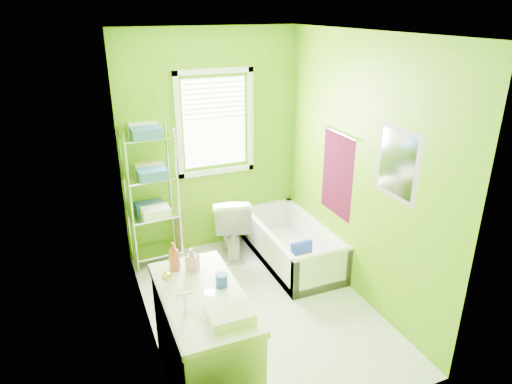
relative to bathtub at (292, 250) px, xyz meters
name	(u,v)px	position (x,y,z in m)	size (l,w,h in m)	color
ground	(259,307)	(-0.70, -0.67, -0.15)	(2.90, 2.90, 0.00)	silver
room_envelope	(260,160)	(-0.70, -0.67, 1.39)	(2.14, 2.94, 2.62)	#568C06
window	(215,118)	(-0.65, 0.75, 1.46)	(0.92, 0.05, 1.22)	white
door	(172,304)	(-1.74, -1.67, 0.85)	(0.09, 0.80, 2.00)	white
right_wall_decor	(359,170)	(0.33, -0.69, 1.17)	(0.04, 1.48, 1.17)	#40071D
bathtub	(292,250)	(0.00, 0.00, 0.00)	(0.69, 1.48, 0.48)	white
toilet	(231,224)	(-0.59, 0.47, 0.23)	(0.43, 0.75, 0.77)	white
vanity	(205,339)	(-1.48, -1.44, 0.30)	(0.58, 1.14, 1.09)	white
wire_shelf_unit	(152,182)	(-1.45, 0.60, 0.85)	(0.57, 0.45, 1.64)	silver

